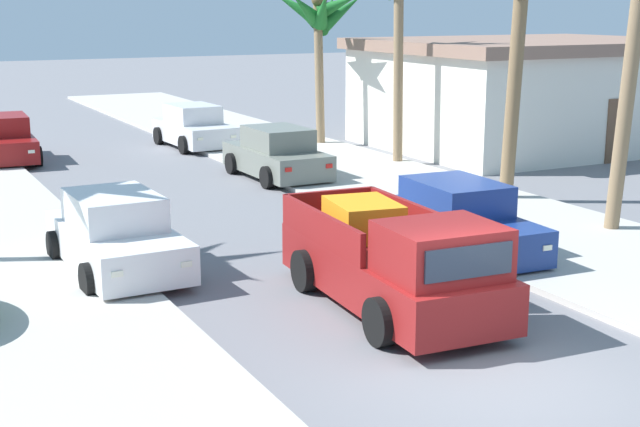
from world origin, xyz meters
TOP-DOWN VIEW (x-y plane):
  - ground_plane at (0.00, 0.00)m, footprint 160.00×160.00m
  - sidewalk_right at (5.70, 12.00)m, footprint 5.37×60.00m
  - curb_left at (-4.42, 12.00)m, footprint 0.16×60.00m
  - curb_right at (4.42, 12.00)m, footprint 0.16×60.00m
  - pickup_truck at (0.32, 3.26)m, footprint 2.44×5.31m
  - car_left_near at (-3.25, 7.59)m, footprint 2.11×4.30m
  - car_right_near at (-3.27, 21.77)m, footprint 2.19×4.33m
  - car_left_mid at (3.50, 15.00)m, footprint 2.06×4.28m
  - car_right_mid at (3.27, 5.60)m, footprint 2.19×4.33m
  - car_left_far at (3.36, 21.95)m, footprint 2.14×4.31m
  - palm_tree_left_fore at (7.63, 20.32)m, footprint 3.43×3.49m
  - roadside_house at (14.51, 16.74)m, footprint 11.21×9.10m

SIDE VIEW (x-z plane):
  - ground_plane at x=0.00m, z-range 0.00..0.00m
  - curb_left at x=-4.42m, z-range 0.00..0.10m
  - curb_right at x=4.42m, z-range 0.00..0.10m
  - sidewalk_right at x=5.70m, z-range 0.00..0.12m
  - car_left_near at x=-3.25m, z-range -0.06..1.48m
  - car_right_near at x=-3.27m, z-range -0.06..1.48m
  - car_left_mid at x=3.50m, z-range -0.06..1.48m
  - car_right_mid at x=3.27m, z-range -0.06..1.48m
  - car_left_far at x=3.36m, z-range -0.06..1.48m
  - pickup_truck at x=0.32m, z-range -0.08..1.72m
  - roadside_house at x=14.51m, z-range 0.02..3.87m
  - palm_tree_left_fore at x=7.63m, z-range 1.84..7.46m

